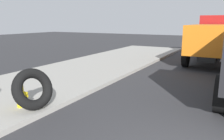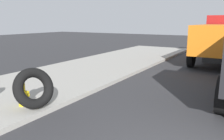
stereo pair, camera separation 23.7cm
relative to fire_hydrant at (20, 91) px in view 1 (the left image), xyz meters
The scene contains 3 objects.
fire_hydrant is the anchor object (origin of this frame).
loose_tire 0.51m from the fire_hydrant, 84.64° to the right, with size 1.19×1.19×0.28m, color black.
dump_truck_orange 12.55m from the fire_hydrant, 18.96° to the right, with size 7.02×2.86×3.00m.
Camera 1 is at (-3.70, -0.56, 2.62)m, focal length 36.94 mm.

